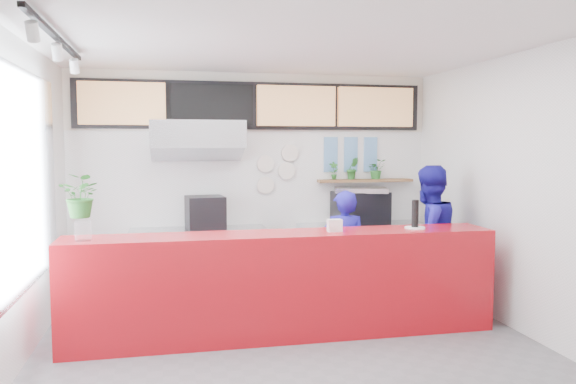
# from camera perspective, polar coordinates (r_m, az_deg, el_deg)

# --- Properties ---
(floor) EXTENTS (5.00, 5.00, 0.00)m
(floor) POSITION_cam_1_polar(r_m,az_deg,el_deg) (5.76, 0.48, -15.66)
(floor) COLOR slate
(floor) RESTS_ON ground
(ceiling) EXTENTS (5.00, 5.00, 0.00)m
(ceiling) POSITION_cam_1_polar(r_m,az_deg,el_deg) (5.48, 0.50, 15.18)
(ceiling) COLOR silver
(wall_back) EXTENTS (5.00, 0.00, 5.00)m
(wall_back) POSITION_cam_1_polar(r_m,az_deg,el_deg) (7.87, -3.41, 1.06)
(wall_back) COLOR white
(wall_back) RESTS_ON ground
(wall_left) EXTENTS (0.00, 5.00, 5.00)m
(wall_left) POSITION_cam_1_polar(r_m,az_deg,el_deg) (5.46, -26.08, -1.07)
(wall_left) COLOR white
(wall_left) RESTS_ON ground
(wall_right) EXTENTS (0.00, 5.00, 5.00)m
(wall_right) POSITION_cam_1_polar(r_m,az_deg,el_deg) (6.43, 22.81, -0.14)
(wall_right) COLOR white
(wall_right) RESTS_ON ground
(service_counter) EXTENTS (4.50, 0.60, 1.10)m
(service_counter) POSITION_cam_1_polar(r_m,az_deg,el_deg) (5.97, -0.35, -9.39)
(service_counter) COLOR #AB0C14
(service_counter) RESTS_ON ground
(cream_band) EXTENTS (5.00, 0.02, 0.80)m
(cream_band) POSITION_cam_1_polar(r_m,az_deg,el_deg) (7.86, -3.44, 9.08)
(cream_band) COLOR beige
(cream_band) RESTS_ON wall_back
(prep_bench) EXTENTS (1.80, 0.60, 0.90)m
(prep_bench) POSITION_cam_1_polar(r_m,az_deg,el_deg) (7.64, -9.03, -7.06)
(prep_bench) COLOR #B2B5BA
(prep_bench) RESTS_ON ground
(panini_oven) EXTENTS (0.53, 0.53, 0.43)m
(panini_oven) POSITION_cam_1_polar(r_m,az_deg,el_deg) (7.53, -8.41, -2.07)
(panini_oven) COLOR black
(panini_oven) RESTS_ON prep_bench
(extraction_hood) EXTENTS (1.20, 0.70, 0.35)m
(extraction_hood) POSITION_cam_1_polar(r_m,az_deg,el_deg) (7.43, -9.18, 5.81)
(extraction_hood) COLOR #B2B5BA
(extraction_hood) RESTS_ON ceiling
(hood_lip) EXTENTS (1.20, 0.69, 0.31)m
(hood_lip) POSITION_cam_1_polar(r_m,az_deg,el_deg) (7.43, -9.16, 4.26)
(hood_lip) COLOR #B2B5BA
(hood_lip) RESTS_ON ceiling
(right_bench) EXTENTS (1.80, 0.60, 0.90)m
(right_bench) POSITION_cam_1_polar(r_m,az_deg,el_deg) (8.08, 7.60, -6.39)
(right_bench) COLOR #B2B5BA
(right_bench) RESTS_ON ground
(espresso_machine) EXTENTS (0.76, 0.58, 0.46)m
(espresso_machine) POSITION_cam_1_polar(r_m,az_deg,el_deg) (7.96, 7.36, -1.61)
(espresso_machine) COLOR black
(espresso_machine) RESTS_ON right_bench
(espresso_tray) EXTENTS (0.83, 0.67, 0.07)m
(espresso_tray) POSITION_cam_1_polar(r_m,az_deg,el_deg) (7.94, 7.37, 0.22)
(espresso_tray) COLOR #B8BAC0
(espresso_tray) RESTS_ON espresso_machine
(herb_shelf) EXTENTS (1.40, 0.18, 0.04)m
(herb_shelf) POSITION_cam_1_polar(r_m,az_deg,el_deg) (8.16, 7.88, 1.16)
(herb_shelf) COLOR brown
(herb_shelf) RESTS_ON wall_back
(menu_board_far_left) EXTENTS (1.10, 0.10, 0.55)m
(menu_board_far_left) POSITION_cam_1_polar(r_m,az_deg,el_deg) (7.69, -16.48, 8.62)
(menu_board_far_left) COLOR tan
(menu_board_far_left) RESTS_ON wall_back
(menu_board_mid_left) EXTENTS (1.10, 0.10, 0.55)m
(menu_board_mid_left) POSITION_cam_1_polar(r_m,az_deg,el_deg) (7.69, -7.72, 8.77)
(menu_board_mid_left) COLOR black
(menu_board_mid_left) RESTS_ON wall_back
(menu_board_mid_right) EXTENTS (1.10, 0.10, 0.55)m
(menu_board_mid_right) POSITION_cam_1_polar(r_m,az_deg,el_deg) (7.86, 0.84, 8.73)
(menu_board_mid_right) COLOR tan
(menu_board_mid_right) RESTS_ON wall_back
(menu_board_far_right) EXTENTS (1.10, 0.10, 0.55)m
(menu_board_far_right) POSITION_cam_1_polar(r_m,az_deg,el_deg) (8.19, 8.87, 8.51)
(menu_board_far_right) COLOR tan
(menu_board_far_right) RESTS_ON wall_back
(soffit) EXTENTS (4.80, 0.04, 0.65)m
(soffit) POSITION_cam_1_polar(r_m,az_deg,el_deg) (7.83, -3.41, 8.73)
(soffit) COLOR black
(soffit) RESTS_ON wall_back
(window_pane) EXTENTS (0.04, 2.20, 1.90)m
(window_pane) POSITION_cam_1_polar(r_m,az_deg,el_deg) (5.73, -25.13, 1.22)
(window_pane) COLOR silver
(window_pane) RESTS_ON wall_left
(window_frame) EXTENTS (0.03, 2.30, 2.00)m
(window_frame) POSITION_cam_1_polar(r_m,az_deg,el_deg) (5.72, -24.94, 1.23)
(window_frame) COLOR #B2B5BA
(window_frame) RESTS_ON wall_left
(track_rail) EXTENTS (0.05, 2.40, 0.04)m
(track_rail) POSITION_cam_1_polar(r_m,az_deg,el_deg) (5.43, -22.44, 14.28)
(track_rail) COLOR black
(track_rail) RESTS_ON ceiling
(dec_plate_a) EXTENTS (0.24, 0.03, 0.24)m
(dec_plate_a) POSITION_cam_1_polar(r_m,az_deg,el_deg) (7.85, -2.30, 2.89)
(dec_plate_a) COLOR silver
(dec_plate_a) RESTS_ON wall_back
(dec_plate_b) EXTENTS (0.24, 0.03, 0.24)m
(dec_plate_b) POSITION_cam_1_polar(r_m,az_deg,el_deg) (7.91, -0.16, 2.18)
(dec_plate_b) COLOR silver
(dec_plate_b) RESTS_ON wall_back
(dec_plate_c) EXTENTS (0.24, 0.03, 0.24)m
(dec_plate_c) POSITION_cam_1_polar(r_m,az_deg,el_deg) (7.87, -2.30, 0.70)
(dec_plate_c) COLOR silver
(dec_plate_c) RESTS_ON wall_back
(dec_plate_d) EXTENTS (0.24, 0.03, 0.24)m
(dec_plate_d) POSITION_cam_1_polar(r_m,az_deg,el_deg) (7.91, 0.20, 3.99)
(dec_plate_d) COLOR silver
(dec_plate_d) RESTS_ON wall_back
(photo_frame_a) EXTENTS (0.20, 0.02, 0.25)m
(photo_frame_a) POSITION_cam_1_polar(r_m,az_deg,el_deg) (8.07, 4.37, 4.70)
(photo_frame_a) COLOR #598CBF
(photo_frame_a) RESTS_ON wall_back
(photo_frame_b) EXTENTS (0.20, 0.02, 0.25)m
(photo_frame_b) POSITION_cam_1_polar(r_m,az_deg,el_deg) (8.16, 6.40, 4.69)
(photo_frame_b) COLOR #598CBF
(photo_frame_b) RESTS_ON wall_back
(photo_frame_c) EXTENTS (0.20, 0.02, 0.25)m
(photo_frame_c) POSITION_cam_1_polar(r_m,az_deg,el_deg) (8.26, 8.38, 4.67)
(photo_frame_c) COLOR #598CBF
(photo_frame_c) RESTS_ON wall_back
(photo_frame_d) EXTENTS (0.20, 0.02, 0.25)m
(photo_frame_d) POSITION_cam_1_polar(r_m,az_deg,el_deg) (8.07, 4.36, 2.93)
(photo_frame_d) COLOR #598CBF
(photo_frame_d) RESTS_ON wall_back
(photo_frame_e) EXTENTS (0.20, 0.02, 0.25)m
(photo_frame_e) POSITION_cam_1_polar(r_m,az_deg,el_deg) (8.16, 6.38, 2.93)
(photo_frame_e) COLOR #598CBF
(photo_frame_e) RESTS_ON wall_back
(photo_frame_f) EXTENTS (0.20, 0.02, 0.25)m
(photo_frame_f) POSITION_cam_1_polar(r_m,az_deg,el_deg) (8.26, 8.36, 2.93)
(photo_frame_f) COLOR #598CBF
(photo_frame_f) RESTS_ON wall_back
(staff_center) EXTENTS (0.59, 0.43, 1.48)m
(staff_center) POSITION_cam_1_polar(r_m,az_deg,el_deg) (6.74, 5.69, -6.12)
(staff_center) COLOR #191591
(staff_center) RESTS_ON ground
(staff_right) EXTENTS (1.02, 0.90, 1.77)m
(staff_right) POSITION_cam_1_polar(r_m,az_deg,el_deg) (7.11, 14.02, -4.48)
(staff_right) COLOR #191591
(staff_right) RESTS_ON ground
(herb_a) EXTENTS (0.14, 0.10, 0.26)m
(herb_a) POSITION_cam_1_polar(r_m,az_deg,el_deg) (8.01, 4.67, 2.18)
(herb_a) COLOR #276924
(herb_a) RESTS_ON herb_shelf
(herb_b) EXTENTS (0.18, 0.14, 0.32)m
(herb_b) POSITION_cam_1_polar(r_m,az_deg,el_deg) (8.09, 6.59, 2.40)
(herb_b) COLOR #276924
(herb_b) RESTS_ON herb_shelf
(herb_c) EXTENTS (0.26, 0.23, 0.29)m
(herb_c) POSITION_cam_1_polar(r_m,az_deg,el_deg) (8.21, 8.97, 2.31)
(herb_c) COLOR #276924
(herb_c) RESTS_ON herb_shelf
(glass_vase) EXTENTS (0.17, 0.17, 0.19)m
(glass_vase) POSITION_cam_1_polar(r_m,az_deg,el_deg) (5.72, -20.11, -3.71)
(glass_vase) COLOR white
(glass_vase) RESTS_ON service_counter
(basil_vase) EXTENTS (0.48, 0.45, 0.42)m
(basil_vase) POSITION_cam_1_polar(r_m,az_deg,el_deg) (5.68, -20.21, -0.34)
(basil_vase) COLOR #276924
(basil_vase) RESTS_ON glass_vase
(napkin_holder) EXTENTS (0.15, 0.10, 0.13)m
(napkin_holder) POSITION_cam_1_polar(r_m,az_deg,el_deg) (5.95, 4.76, -3.40)
(napkin_holder) COLOR white
(napkin_holder) RESTS_ON service_counter
(white_plate) EXTENTS (0.27, 0.27, 0.02)m
(white_plate) POSITION_cam_1_polar(r_m,az_deg,el_deg) (6.30, 12.76, -3.56)
(white_plate) COLOR white
(white_plate) RESTS_ON service_counter
(pepper_mill) EXTENTS (0.08, 0.08, 0.30)m
(pepper_mill) POSITION_cam_1_polar(r_m,az_deg,el_deg) (6.28, 12.79, -2.15)
(pepper_mill) COLOR black
(pepper_mill) RESTS_ON white_plate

